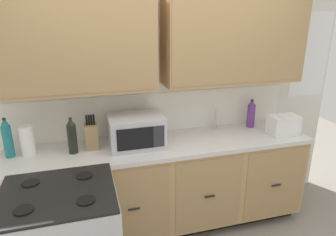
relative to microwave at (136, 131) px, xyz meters
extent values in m
cube|color=silver|center=(0.25, 0.31, 0.14)|extent=(3.96, 0.05, 2.40)
cube|color=white|center=(0.25, 0.28, 0.06)|extent=(2.76, 0.01, 0.40)
cube|color=tan|center=(-0.47, 0.11, 0.83)|extent=(1.33, 0.34, 0.93)
cube|color=#A58052|center=(-0.47, -0.06, 0.83)|extent=(1.31, 0.01, 0.88)
cube|color=tan|center=(0.96, 0.11, 0.83)|extent=(1.33, 0.34, 0.93)
cube|color=#A58052|center=(0.96, -0.06, 0.83)|extent=(1.31, 0.01, 0.88)
cube|color=white|center=(1.98, 0.28, 0.56)|extent=(0.44, 0.01, 0.90)
cube|color=black|center=(0.25, 0.01, -1.01)|extent=(2.71, 0.48, 0.10)
cube|color=tan|center=(0.25, -0.02, -0.57)|extent=(2.76, 0.60, 0.78)
cube|color=#A88354|center=(-0.79, -0.32, -0.57)|extent=(0.64, 0.01, 0.72)
cube|color=black|center=(-0.79, -0.34, -0.57)|extent=(0.10, 0.01, 0.01)
cube|color=#A88354|center=(-0.10, -0.32, -0.57)|extent=(0.64, 0.01, 0.72)
cube|color=black|center=(-0.10, -0.34, -0.57)|extent=(0.10, 0.01, 0.01)
cube|color=#A88354|center=(0.59, -0.32, -0.57)|extent=(0.64, 0.01, 0.72)
cube|color=black|center=(0.59, -0.34, -0.57)|extent=(0.10, 0.01, 0.01)
cube|color=#A88354|center=(1.28, -0.32, -0.57)|extent=(0.64, 0.01, 0.72)
cube|color=black|center=(1.28, -0.34, -0.57)|extent=(0.10, 0.01, 0.01)
cube|color=silver|center=(0.25, -0.02, -0.16)|extent=(2.79, 0.63, 0.04)
cube|color=#A8AAAF|center=(0.86, 0.01, -0.16)|extent=(0.56, 0.38, 0.02)
cube|color=black|center=(-0.65, -0.65, -0.13)|extent=(0.74, 0.65, 0.02)
cylinder|color=black|center=(-0.83, -0.81, -0.11)|extent=(0.12, 0.12, 0.01)
cylinder|color=black|center=(-0.47, -0.81, -0.11)|extent=(0.12, 0.12, 0.01)
cylinder|color=black|center=(-0.83, -0.49, -0.11)|extent=(0.12, 0.12, 0.01)
cylinder|color=black|center=(-0.47, -0.49, -0.11)|extent=(0.12, 0.12, 0.01)
cube|color=#B7B7BC|center=(0.00, 0.00, 0.00)|extent=(0.48, 0.36, 0.28)
cube|color=black|center=(-0.04, -0.18, 0.00)|extent=(0.31, 0.01, 0.19)
cube|color=#28282D|center=(0.16, -0.18, 0.00)|extent=(0.10, 0.01, 0.19)
cube|color=white|center=(1.43, -0.13, -0.04)|extent=(0.28, 0.18, 0.19)
cube|color=black|center=(1.38, -0.13, 0.05)|extent=(0.02, 0.13, 0.01)
cube|color=black|center=(1.48, -0.13, 0.05)|extent=(0.02, 0.13, 0.01)
cube|color=#9C794E|center=(-0.39, 0.06, -0.03)|extent=(0.11, 0.14, 0.22)
cylinder|color=black|center=(-0.42, 0.05, 0.12)|extent=(0.02, 0.02, 0.09)
cylinder|color=black|center=(-0.40, 0.05, 0.12)|extent=(0.02, 0.02, 0.09)
cylinder|color=black|center=(-0.38, 0.05, 0.12)|extent=(0.02, 0.02, 0.09)
cylinder|color=black|center=(-0.36, 0.05, 0.12)|extent=(0.02, 0.02, 0.09)
cylinder|color=#B2B5BA|center=(0.86, 0.19, -0.04)|extent=(0.02, 0.02, 0.20)
cylinder|color=white|center=(-0.91, 0.05, -0.01)|extent=(0.12, 0.12, 0.26)
cylinder|color=#1E707A|center=(-1.05, 0.06, 0.00)|extent=(0.08, 0.08, 0.27)
cone|color=#1E707A|center=(-1.05, 0.06, 0.17)|extent=(0.07, 0.07, 0.07)
cylinder|color=black|center=(-1.05, 0.06, 0.19)|extent=(0.03, 0.03, 0.02)
cylinder|color=black|center=(-0.55, -0.01, -0.01)|extent=(0.08, 0.08, 0.25)
cone|color=black|center=(-0.55, -0.01, 0.15)|extent=(0.07, 0.07, 0.06)
cylinder|color=black|center=(-0.55, -0.01, 0.17)|extent=(0.03, 0.03, 0.02)
cylinder|color=#663384|center=(1.23, 0.15, -0.02)|extent=(0.08, 0.08, 0.24)
cone|color=#663384|center=(1.23, 0.15, 0.12)|extent=(0.07, 0.07, 0.06)
cylinder|color=black|center=(1.23, 0.15, 0.15)|extent=(0.03, 0.03, 0.02)
camera|label=1|loc=(-0.43, -2.54, 1.00)|focal=32.95mm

